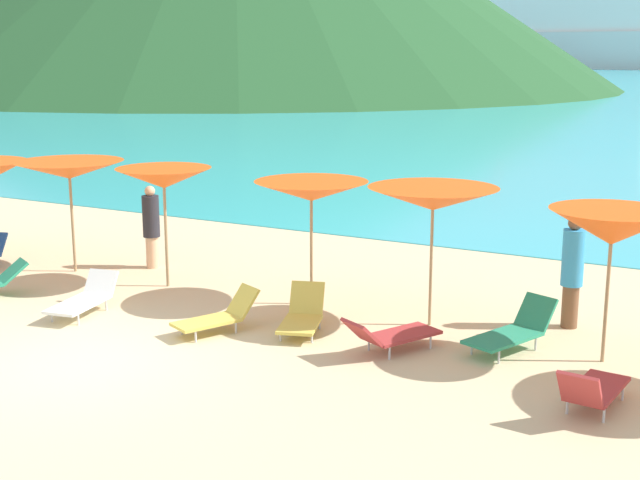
# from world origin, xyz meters

# --- Properties ---
(ground_plane) EXTENTS (50.00, 100.00, 0.30)m
(ground_plane) POSITION_xyz_m (0.00, 10.00, -0.15)
(ground_plane) COLOR beige
(umbrella_2) EXTENTS (2.43, 2.43, 2.33)m
(umbrella_2) POSITION_xyz_m (-3.99, 3.89, 2.14)
(umbrella_2) COLOR #9E7F59
(umbrella_2) RESTS_ON ground_plane
(umbrella_3) EXTENTS (1.94, 1.94, 2.35)m
(umbrella_3) POSITION_xyz_m (-1.55, 3.88, 2.15)
(umbrella_3) COLOR #9E7F59
(umbrella_3) RESTS_ON ground_plane
(umbrella_4) EXTENTS (2.16, 2.16, 2.28)m
(umbrella_4) POSITION_xyz_m (1.53, 4.17, 2.09)
(umbrella_4) COLOR #9E7F59
(umbrella_4) RESTS_ON ground_plane
(umbrella_5) EXTENTS (2.24, 2.24, 2.37)m
(umbrella_5) POSITION_xyz_m (3.90, 4.04, 2.17)
(umbrella_5) COLOR #9E7F59
(umbrella_5) RESTS_ON ground_plane
(umbrella_6) EXTENTS (1.96, 1.96, 2.32)m
(umbrella_6) POSITION_xyz_m (6.82, 3.62, 2.05)
(umbrella_6) COLOR #9E7F59
(umbrella_6) RESTS_ON ground_plane
(lounge_chair_0) EXTENTS (1.08, 1.53, 0.68)m
(lounge_chair_0) POSITION_xyz_m (0.96, 2.03, 0.29)
(lounge_chair_0) COLOR #D8BF4C
(lounge_chair_0) RESTS_ON ground_plane
(lounge_chair_1) EXTENTS (0.98, 1.44, 0.72)m
(lounge_chair_1) POSITION_xyz_m (2.17, 2.70, 0.28)
(lounge_chair_1) COLOR #D8BF4C
(lounge_chair_1) RESTS_ON ground_plane
(lounge_chair_2) EXTENTS (1.15, 1.75, 0.74)m
(lounge_chair_2) POSITION_xyz_m (5.48, 3.50, 0.31)
(lounge_chair_2) COLOR #268C66
(lounge_chair_2) RESTS_ON ground_plane
(lounge_chair_3) EXTENTS (0.69, 1.56, 0.73)m
(lounge_chair_3) POSITION_xyz_m (7.05, 1.65, 0.31)
(lounge_chair_3) COLOR #A53333
(lounge_chair_3) RESTS_ON ground_plane
(lounge_chair_5) EXTENTS (0.88, 1.64, 0.64)m
(lounge_chair_5) POSITION_xyz_m (-1.71, 1.74, 0.28)
(lounge_chair_5) COLOR white
(lounge_chair_5) RESTS_ON ground_plane
(lounge_chair_6) EXTENTS (1.22, 1.69, 0.63)m
(lounge_chair_6) POSITION_xyz_m (3.86, 2.48, 0.29)
(lounge_chair_6) COLOR #A53333
(lounge_chair_6) RESTS_ON ground_plane
(beachgoer_2) EXTENTS (0.36, 0.36, 1.91)m
(beachgoer_2) POSITION_xyz_m (6.01, 5.04, 1.01)
(beachgoer_2) COLOR brown
(beachgoer_2) RESTS_ON ground_plane
(beachgoer_3) EXTENTS (0.36, 0.36, 1.77)m
(beachgoer_3) POSITION_xyz_m (-2.75, 4.91, 0.93)
(beachgoer_3) COLOR #DBAA84
(beachgoer_3) RESTS_ON ground_plane
(cruise_ship) EXTENTS (66.76, 10.29, 24.24)m
(cruise_ship) POSITION_xyz_m (-43.14, 189.15, 9.42)
(cruise_ship) COLOR silver
(cruise_ship) RESTS_ON ocean_water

